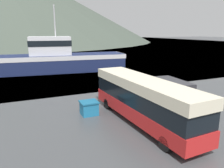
# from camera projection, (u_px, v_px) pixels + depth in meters

# --- Properties ---
(water_surface) EXTENTS (240.00, 240.00, 0.00)m
(water_surface) POSITION_uv_depth(u_px,v_px,m) (29.00, 42.00, 131.16)
(water_surface) COLOR slate
(water_surface) RESTS_ON ground
(tour_bus) EXTENTS (2.91, 11.28, 3.35)m
(tour_bus) POSITION_uv_depth(u_px,v_px,m) (143.00, 99.00, 15.93)
(tour_bus) COLOR red
(tour_bus) RESTS_ON ground
(delivery_van) EXTENTS (2.29, 5.81, 2.50)m
(delivery_van) POSITION_uv_depth(u_px,v_px,m) (167.00, 92.00, 19.77)
(delivery_van) COLOR #2D2D33
(delivery_van) RESTS_ON ground
(fishing_boat) EXTENTS (21.04, 7.76, 10.78)m
(fishing_boat) POSITION_uv_depth(u_px,v_px,m) (61.00, 58.00, 36.69)
(fishing_boat) COLOR #19234C
(fishing_boat) RESTS_ON water_surface
(storage_bin) EXTENTS (1.42, 1.29, 1.13)m
(storage_bin) POSITION_uv_depth(u_px,v_px,m) (89.00, 108.00, 17.81)
(storage_bin) COLOR teal
(storage_bin) RESTS_ON ground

